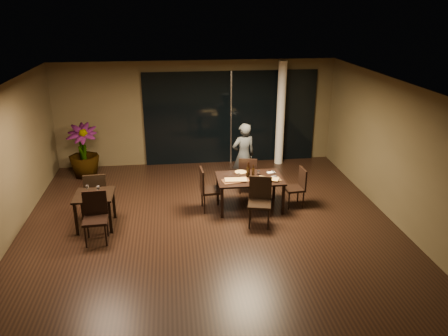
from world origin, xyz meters
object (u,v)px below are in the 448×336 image
Objects in this scene: chair_side_near at (95,214)px; bottle_c at (248,169)px; chair_main_far at (248,173)px; bottle_b at (253,171)px; chair_main_left at (207,187)px; potted_plant at (83,151)px; chair_main_right at (298,185)px; bottle_a at (248,171)px; chair_side_far at (96,192)px; side_table at (94,200)px; main_table at (250,181)px; diner at (244,156)px; chair_main_near at (260,198)px.

chair_side_near is 3.51m from bottle_c.
bottle_b reaches higher than chair_main_far.
bottle_b reaches higher than chair_main_left.
chair_main_left is 1.03m from bottle_c.
bottle_c is at bearing -30.02° from potted_plant.
chair_side_near is at bearing -160.23° from bottle_c.
potted_plant is 4.76m from bottle_c.
chair_main_far is 1.32m from chair_main_right.
chair_main_right is at bearing 155.55° from chair_main_far.
bottle_a is at bearing 16.47° from chair_side_near.
chair_side_near is at bearing 92.27° from chair_side_far.
side_table is 0.78× the size of chair_side_near.
chair_main_far is at bearing -57.21° from chair_main_left.
chair_main_right is 3.16× the size of bottle_b.
bottle_a is (-0.04, 0.06, 0.23)m from main_table.
potted_plant reaches higher than side_table.
chair_main_right is at bearing -4.47° from bottle_a.
chair_main_right is at bearing 114.31° from diner.
chair_side_far is (-2.47, 0.01, 0.01)m from chair_main_left.
bottle_b is at bearing 75.20° from diner.
bottle_a is (4.09, -2.42, 0.17)m from potted_plant.
side_table is at bearing -170.61° from bottle_a.
potted_plant is at bearing -32.19° from diner.
chair_main_left is 1.64m from diner.
chair_side_far is at bearing 94.99° from side_table.
chair_main_left is 2.47m from chair_side_far.
bottle_c is at bearing 141.93° from bottle_b.
chair_side_far is at bearing 3.54° from diner.
chair_main_near is (-0.03, -1.59, 0.05)m from chair_main_far.
side_table is at bearing 97.72° from chair_main_left.
chair_main_right is 4.58m from chair_side_far.
potted_plant is (-4.21, 3.26, 0.15)m from chair_main_near.
chair_main_left is at bearing -179.86° from main_table.
bottle_a is at bearing -120.06° from bottle_c.
chair_main_left is 1.11m from bottle_b.
chair_main_near is 0.91m from bottle_a.
potted_plant reaches higher than chair_main_near.
chair_side_far is at bearing 85.85° from chair_main_left.
chair_side_far reaches higher than chair_main_left.
chair_main_left is 3.33× the size of bottle_a.
bottle_a is (-0.12, 0.84, 0.32)m from chair_main_near.
bottle_a is at bearing 69.47° from diner.
chair_side_far is at bearing -178.56° from bottle_c.
chair_main_right is at bearing -1.80° from main_table.
chair_main_far reaches higher than main_table.
chair_main_near is 1.01× the size of chair_side_far.
main_table is at bearing -30.92° from potted_plant.
bottle_a reaches higher than chair_main_right.
chair_main_right is (1.05, 0.75, -0.07)m from chair_main_near.
diner is at bearing 86.22° from bottle_c.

